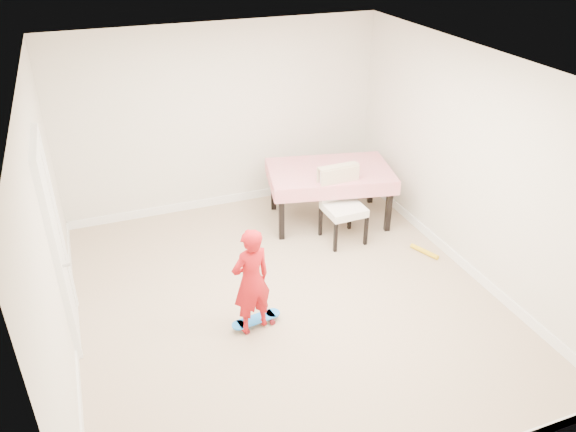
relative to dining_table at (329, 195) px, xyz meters
name	(u,v)px	position (x,y,z in m)	size (l,w,h in m)	color
ground	(286,299)	(-1.20, -1.51, -0.38)	(5.00, 5.00, 0.00)	tan
ceiling	(285,70)	(-1.20, -1.51, 2.20)	(4.50, 5.00, 0.04)	white
wall_back	(222,119)	(-1.20, 0.97, 0.92)	(4.50, 0.04, 2.60)	silver
wall_front	(419,359)	(-1.20, -3.99, 0.92)	(4.50, 0.04, 2.60)	silver
wall_left	(52,237)	(-3.43, -1.51, 0.92)	(0.04, 5.00, 2.60)	silver
wall_right	(469,165)	(1.03, -1.51, 0.92)	(0.04, 5.00, 2.60)	silver
door	(58,246)	(-3.42, -1.21, 0.64)	(0.10, 0.94, 2.11)	white
baseboard_back	(227,199)	(-1.20, 0.98, -0.32)	(4.50, 0.02, 0.12)	white
baseboard_left	(76,343)	(-3.44, -1.51, -0.32)	(0.02, 5.00, 0.12)	white
baseboard_right	(454,256)	(1.04, -1.51, -0.32)	(0.02, 5.00, 0.12)	white
dining_table	(329,195)	(0.00, 0.00, 0.00)	(1.64, 1.03, 0.77)	red
dining_chair	(344,207)	(-0.05, -0.57, 0.11)	(0.54, 0.62, 0.99)	silver
skateboard	(256,321)	(-1.65, -1.80, -0.34)	(0.55, 0.20, 0.08)	blue
child	(251,284)	(-1.70, -1.86, 0.20)	(0.43, 0.28, 1.17)	#B31117
foam_toy	(424,251)	(0.78, -1.25, -0.35)	(0.06, 0.06, 0.40)	yellow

